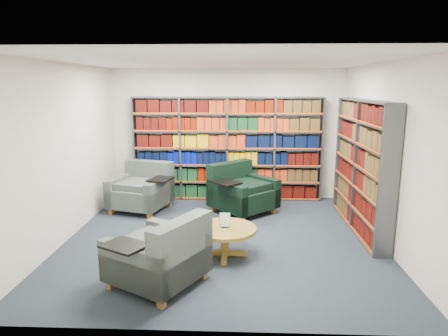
{
  "coord_description": "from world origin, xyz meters",
  "views": [
    {
      "loc": [
        0.27,
        -6.12,
        2.45
      ],
      "look_at": [
        0.0,
        0.6,
        1.05
      ],
      "focal_mm": 32.0,
      "sensor_mm": 36.0,
      "label": 1
    }
  ],
  "objects_px": {
    "chair_teal_front": "(163,258)",
    "coffee_table": "(225,233)",
    "chair_green_right": "(240,192)",
    "chair_teal_left": "(143,190)"
  },
  "relations": [
    {
      "from": "chair_teal_front",
      "to": "coffee_table",
      "type": "relative_size",
      "value": 1.48
    },
    {
      "from": "chair_teal_left",
      "to": "coffee_table",
      "type": "xyz_separation_m",
      "value": [
        1.73,
        -2.22,
        -0.03
      ]
    },
    {
      "from": "chair_teal_left",
      "to": "chair_green_right",
      "type": "xyz_separation_m",
      "value": [
        1.94,
        -0.09,
        0.01
      ]
    },
    {
      "from": "chair_teal_front",
      "to": "chair_green_right",
      "type": "bearing_deg",
      "value": 72.9
    },
    {
      "from": "chair_green_right",
      "to": "chair_teal_front",
      "type": "height_order",
      "value": "chair_green_right"
    },
    {
      "from": "chair_teal_left",
      "to": "chair_teal_front",
      "type": "xyz_separation_m",
      "value": [
        1.0,
        -3.14,
        -0.01
      ]
    },
    {
      "from": "chair_teal_front",
      "to": "coffee_table",
      "type": "height_order",
      "value": "chair_teal_front"
    },
    {
      "from": "chair_teal_left",
      "to": "chair_green_right",
      "type": "height_order",
      "value": "chair_green_right"
    },
    {
      "from": "chair_green_right",
      "to": "coffee_table",
      "type": "distance_m",
      "value": 2.14
    },
    {
      "from": "coffee_table",
      "to": "chair_teal_front",
      "type": "bearing_deg",
      "value": -128.35
    }
  ]
}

